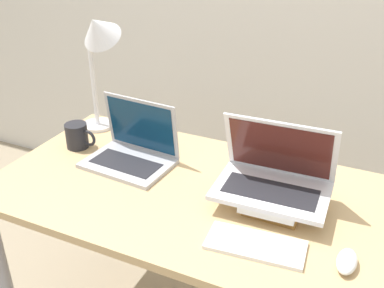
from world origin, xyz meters
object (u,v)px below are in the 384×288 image
Objects in this scene: laptop_left at (132,151)px; wireless_keyboard at (256,245)px; mug at (78,136)px; laptop_on_books at (274,177)px; desk_lamp at (97,42)px; book_stack at (276,198)px; mouse at (347,261)px.

laptop_left reaches higher than wireless_keyboard.
mug is (-0.86, 0.29, 0.05)m from wireless_keyboard.
laptop_on_books is 0.85m from mug.
wireless_keyboard is 1.03m from desk_lamp.
laptop_left is 1.32× the size of book_stack.
wireless_keyboard is at bearing -85.34° from laptop_on_books.
book_stack is 0.69× the size of laptop_on_books.
desk_lamp reaches higher than book_stack.
book_stack is at bearing 91.24° from wireless_keyboard.
laptop_on_books is at bearing 141.08° from book_stack.
mouse is 0.79× the size of mug.
desk_lamp is (-0.84, 0.45, 0.40)m from wireless_keyboard.
book_stack is 1.88× the size of mug.
wireless_keyboard is (0.02, -0.24, -0.10)m from laptop_on_books.
mug reaches higher than wireless_keyboard.
laptop_on_books is 0.90m from desk_lamp.
laptop_left is 0.62× the size of desk_lamp.
wireless_keyboard is 0.55× the size of desk_lamp.
book_stack is at bearing -4.19° from mug.
laptop_on_books is 0.69× the size of desk_lamp.
mouse is 1.15m from mug.
mouse is at bearing -21.27° from desk_lamp.
wireless_keyboard is 0.26m from mouse.
laptop_left is at bearing -2.08° from mug.
mouse is at bearing -13.17° from mug.
desk_lamp is (-0.84, 0.23, 0.38)m from book_stack.
laptop_on_books is (-0.01, 0.01, 0.07)m from book_stack.
laptop_left is at bearing 175.87° from laptop_on_books.
mug is 0.39m from desk_lamp.
laptop_left is at bearing -35.13° from desk_lamp.
desk_lamp is (-0.82, 0.22, 0.30)m from laptop_on_books.
mouse is (0.26, -0.20, -0.01)m from book_stack.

